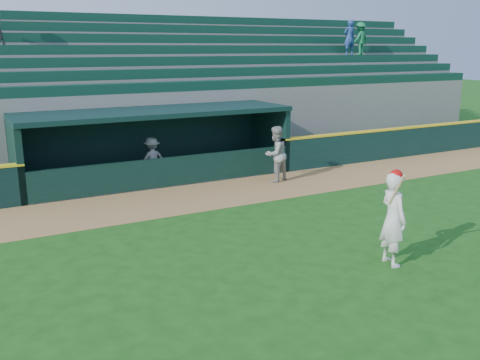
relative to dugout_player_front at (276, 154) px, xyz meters
The scene contains 9 objects.
ground 6.53m from the dugout_player_front, 122.53° to the right, with size 120.00×120.00×0.00m, color #194B12.
warning_track 3.64m from the dugout_player_front, behind, with size 40.00×3.00×0.01m, color olive.
field_wall_right 8.85m from the dugout_player_front, ahead, with size 15.50×0.30×1.20m, color black.
wall_stripe_right 8.85m from the dugout_player_front, ahead, with size 15.50×0.32×0.06m, color yellow.
dugout_player_front is the anchor object (origin of this frame).
dugout_player_inside 4.27m from the dugout_player_front, 150.68° to the left, with size 0.99×0.57×1.54m, color #A7A7A2.
dugout 4.33m from the dugout_player_front, 143.62° to the left, with size 9.40×2.80×2.46m.
stands 8.06m from the dugout_player_front, 116.10° to the left, with size 34.50×6.32×7.59m.
batter_at_plate 7.57m from the dugout_player_front, 102.99° to the right, with size 0.59×0.88×2.11m.
Camera 1 is at (-6.19, -9.84, 4.54)m, focal length 40.00 mm.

